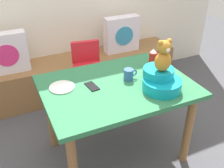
% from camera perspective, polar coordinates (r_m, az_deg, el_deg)
% --- Properties ---
extents(ground_plane, '(8.00, 8.00, 0.00)m').
position_cam_1_polar(ground_plane, '(2.59, 0.95, -14.25)').
color(ground_plane, '#4C4C51').
extents(window_bench, '(2.60, 0.44, 0.46)m').
position_cam_1_polar(window_bench, '(3.35, -7.80, 1.90)').
color(window_bench, olive).
rests_on(window_bench, ground_plane).
extents(pillow_floral_left, '(0.44, 0.15, 0.44)m').
position_cam_1_polar(pillow_floral_left, '(3.04, -21.83, 6.18)').
color(pillow_floral_left, silver).
rests_on(pillow_floral_left, window_bench).
extents(pillow_floral_right, '(0.44, 0.15, 0.44)m').
position_cam_1_polar(pillow_floral_right, '(3.36, 2.10, 10.68)').
color(pillow_floral_right, silver).
rests_on(pillow_floral_right, window_bench).
extents(dining_table, '(1.20, 0.87, 0.74)m').
position_cam_1_polar(dining_table, '(2.19, 1.10, -2.60)').
color(dining_table, '#2D7247').
rests_on(dining_table, ground_plane).
extents(highchair, '(0.36, 0.48, 0.79)m').
position_cam_1_polar(highchair, '(2.85, -5.09, 3.26)').
color(highchair, red).
rests_on(highchair, ground_plane).
extents(infant_seat_teal, '(0.30, 0.33, 0.16)m').
position_cam_1_polar(infant_seat_teal, '(2.08, 10.45, 0.72)').
color(infant_seat_teal, '#0F98AD').
rests_on(infant_seat_teal, dining_table).
extents(teddy_bear, '(0.13, 0.12, 0.25)m').
position_cam_1_polar(teddy_bear, '(1.98, 11.02, 5.87)').
color(teddy_bear, '#B67827').
rests_on(teddy_bear, infant_seat_teal).
extents(ketchup_bottle, '(0.07, 0.07, 0.18)m').
position_cam_1_polar(ketchup_bottle, '(2.38, 8.79, 5.33)').
color(ketchup_bottle, red).
rests_on(ketchup_bottle, dining_table).
extents(coffee_mug, '(0.12, 0.08, 0.09)m').
position_cam_1_polar(coffee_mug, '(2.18, 3.64, 2.08)').
color(coffee_mug, '#335999').
rests_on(coffee_mug, dining_table).
extents(dinner_plate_near, '(0.20, 0.20, 0.01)m').
position_cam_1_polar(dinner_plate_near, '(2.12, -10.74, -0.68)').
color(dinner_plate_near, white).
rests_on(dinner_plate_near, dining_table).
extents(cell_phone, '(0.09, 0.15, 0.01)m').
position_cam_1_polar(cell_phone, '(2.11, -4.35, -0.49)').
color(cell_phone, black).
rests_on(cell_phone, dining_table).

